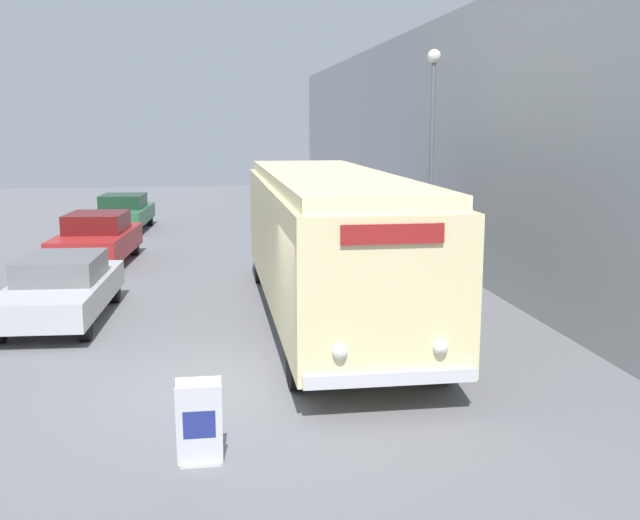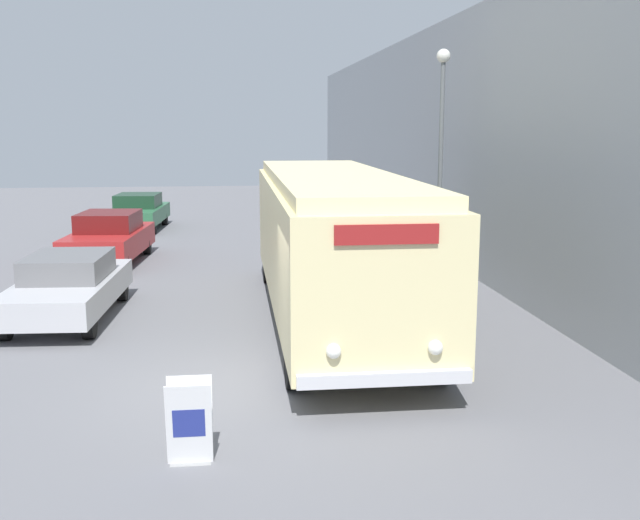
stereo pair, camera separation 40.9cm
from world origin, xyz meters
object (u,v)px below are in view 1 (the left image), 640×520
Objects in this scene: vintage_bus at (329,238)px; parked_car_near at (61,288)px; streetlamp at (432,131)px; parked_car_far at (123,212)px; parked_car_mid at (97,239)px; sign_board at (199,425)px.

parked_car_near is at bearing 171.66° from vintage_bus.
vintage_bus is 5.85m from parked_car_near.
streetlamp is 14.73m from parked_car_far.
vintage_bus is 2.46× the size of parked_car_mid.
parked_car_near is at bearing -84.81° from parked_car_far.
vintage_bus is 16.06m from parked_car_far.
streetlamp is (3.43, 3.96, 2.19)m from vintage_bus.
sign_board is 14.60m from parked_car_mid.
parked_car_mid is 1.07× the size of parked_car_far.
parked_car_far is at bearing 93.99° from parked_car_near.
sign_board is 21.82m from parked_car_far.
streetlamp is 1.34× the size of parked_car_mid.
streetlamp reaches higher than parked_car_near.
sign_board is 0.24× the size of parked_car_mid.
parked_car_mid is at bearing 127.78° from vintage_bus.
parked_car_near is (-9.11, -3.13, -3.27)m from streetlamp.
vintage_bus reaches higher than parked_car_near.
sign_board is 0.18× the size of streetlamp.
vintage_bus is 2.36× the size of parked_car_near.
parked_car_far is (-5.87, 14.91, -1.07)m from vintage_bus.
parked_car_mid is at bearing 102.55° from sign_board.
vintage_bus is 7.31m from sign_board.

